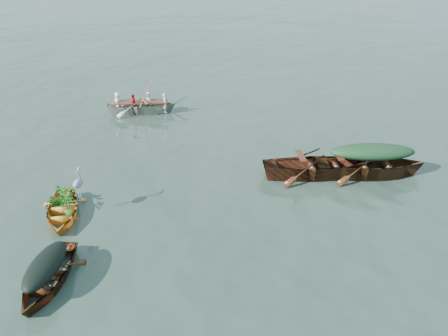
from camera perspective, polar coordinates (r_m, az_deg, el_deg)
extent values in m
plane|color=#314439|center=(12.07, -4.29, -7.95)|extent=(140.00, 140.00, 0.00)
imported|color=orange|center=(13.37, -20.29, -5.99)|extent=(2.43, 3.20, 0.78)
imported|color=#4C2B11|center=(11.03, -21.85, -13.88)|extent=(1.68, 3.36, 0.77)
imported|color=#482710|center=(15.54, 18.36, -1.00)|extent=(5.33, 2.76, 1.24)
imported|color=#502D14|center=(15.06, 12.08, -1.07)|extent=(5.39, 2.98, 1.25)
imported|color=beige|center=(21.00, -10.61, 7.04)|extent=(4.64, 2.66, 1.07)
ellipsoid|color=black|center=(10.68, -22.38, -11.46)|extent=(0.93, 1.85, 0.40)
ellipsoid|color=#193D1B|center=(15.17, 18.83, 1.95)|extent=(2.93, 1.52, 0.52)
imported|color=#1D651A|center=(13.51, -20.40, -2.28)|extent=(1.02, 1.12, 0.60)
imported|color=silver|center=(20.72, -10.82, 9.42)|extent=(3.33, 2.12, 0.76)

